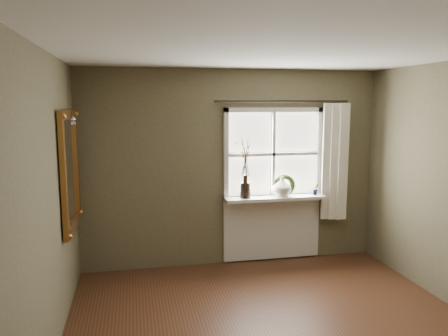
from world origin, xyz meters
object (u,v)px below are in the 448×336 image
Objects in this scene: dark_jug at (245,190)px; cream_vase at (282,186)px; wreath at (284,187)px; gilt_mirror at (70,170)px.

dark_jug is 0.77× the size of cream_vase.
wreath is (0.05, 0.04, -0.02)m from cream_vase.
cream_vase is 2.70m from gilt_mirror.
gilt_mirror reaches higher than dark_jug.
wreath is at bearing 39.11° from cream_vase.
gilt_mirror is at bearing -147.16° from wreath.
wreath is at bearing 13.15° from gilt_mirror.
wreath reaches higher than dark_jug.
cream_vase is at bearing -121.19° from wreath.
dark_jug is 0.71× the size of wreath.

